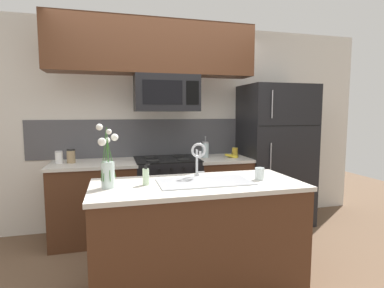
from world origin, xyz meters
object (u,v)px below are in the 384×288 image
(refrigerator, at_px, (274,154))
(flower_vase, at_px, (108,168))
(storage_jar_tall, at_px, (59,157))
(french_press, at_px, (205,149))
(microwave, at_px, (166,94))
(coffee_tin, at_px, (235,152))
(drinking_glass, at_px, (260,174))
(stove_range, at_px, (167,195))
(sink_faucet, at_px, (198,155))
(dish_soap_bottle, at_px, (146,176))
(storage_jar_medium, at_px, (71,156))
(banana_bunch, at_px, (232,156))

(refrigerator, height_order, flower_vase, refrigerator)
(storage_jar_tall, distance_m, french_press, 1.72)
(microwave, distance_m, coffee_tin, 1.17)
(drinking_glass, bearing_deg, storage_jar_tall, 143.94)
(stove_range, height_order, refrigerator, refrigerator)
(microwave, bearing_deg, sink_faucet, -84.41)
(storage_jar_tall, distance_m, flower_vase, 1.39)
(dish_soap_bottle, bearing_deg, drinking_glass, -3.44)
(refrigerator, distance_m, french_press, 0.96)
(microwave, height_order, sink_faucet, microwave)
(refrigerator, bearing_deg, coffee_tin, 176.90)
(stove_range, height_order, storage_jar_tall, storage_jar_tall)
(refrigerator, distance_m, storage_jar_medium, 2.56)
(flower_vase, bearing_deg, coffee_tin, 39.44)
(storage_jar_medium, relative_size, drinking_glass, 1.52)
(microwave, bearing_deg, refrigerator, 1.60)
(microwave, xyz_separation_m, banana_bunch, (0.83, -0.04, -0.77))
(microwave, distance_m, storage_jar_tall, 1.41)
(storage_jar_tall, relative_size, french_press, 0.52)
(stove_range, distance_m, banana_bunch, 0.95)
(stove_range, height_order, coffee_tin, coffee_tin)
(banana_bunch, distance_m, flower_vase, 1.91)
(flower_vase, bearing_deg, storage_jar_medium, 108.47)
(microwave, bearing_deg, dish_soap_bottle, -107.37)
(refrigerator, relative_size, dish_soap_bottle, 11.10)
(french_press, bearing_deg, refrigerator, -2.40)
(coffee_tin, relative_size, drinking_glass, 1.07)
(microwave, xyz_separation_m, refrigerator, (1.47, 0.04, -0.79))
(storage_jar_medium, height_order, dish_soap_bottle, dish_soap_bottle)
(french_press, distance_m, dish_soap_bottle, 1.56)
(sink_faucet, relative_size, drinking_glass, 2.99)
(storage_jar_tall, xyz_separation_m, banana_bunch, (2.04, -0.09, -0.05))
(dish_soap_bottle, relative_size, drinking_glass, 1.61)
(storage_jar_medium, height_order, french_press, french_press)
(refrigerator, xyz_separation_m, storage_jar_tall, (-2.68, 0.01, 0.06))
(microwave, relative_size, storage_jar_medium, 4.77)
(sink_faucet, bearing_deg, storage_jar_medium, 137.67)
(stove_range, bearing_deg, microwave, -89.84)
(banana_bunch, xyz_separation_m, sink_faucet, (-0.73, -0.99, 0.18))
(banana_bunch, bearing_deg, coffee_tin, 52.09)
(french_press, relative_size, dish_soap_bottle, 1.62)
(microwave, xyz_separation_m, flower_vase, (-0.66, -1.22, -0.64))
(coffee_tin, xyz_separation_m, dish_soap_bottle, (-1.29, -1.27, 0.01))
(coffee_tin, bearing_deg, microwave, -175.55)
(french_press, bearing_deg, sink_faucet, -110.15)
(dish_soap_bottle, height_order, drinking_glass, dish_soap_bottle)
(drinking_glass, bearing_deg, french_press, 93.07)
(banana_bunch, relative_size, flower_vase, 0.39)
(drinking_glass, bearing_deg, dish_soap_bottle, 176.56)
(storage_jar_tall, height_order, banana_bunch, storage_jar_tall)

